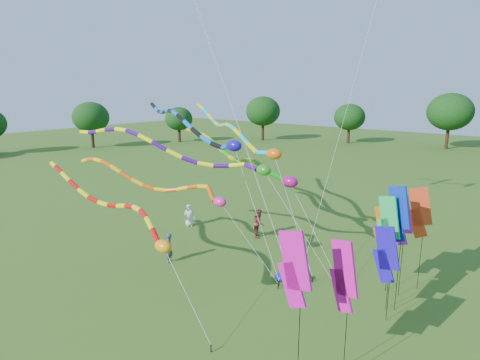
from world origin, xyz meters
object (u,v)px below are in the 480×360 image
Objects in this scene: person_c at (259,223)px; tube_kite_red at (117,210)px; tube_kite_orange at (166,185)px; blue_nylon_heap at (292,276)px; person_a at (189,215)px; person_b at (168,248)px.

tube_kite_red is at bearing 146.17° from person_c.
blue_nylon_heap is at bearing 10.86° from tube_kite_orange.
person_a is (-3.53, 5.01, -3.67)m from tube_kite_orange.
tube_kite_red is 4.48m from person_b.
blue_nylon_heap is at bearing 51.49° from tube_kite_red.
tube_kite_red is 7.85× the size of person_b.
person_c is (-4.82, 3.73, 0.73)m from blue_nylon_heap.
tube_kite_red is at bearing -19.33° from person_b.
person_a is 0.86× the size of person_c.
tube_kite_orange is 6.36× the size of person_c.
blue_nylon_heap is 0.71× the size of person_c.
person_c is (1.58, 6.27, 0.08)m from person_b.
tube_kite_red is 3.20m from tube_kite_orange.
person_c reaches higher than person_b.
blue_nylon_heap is (6.08, 5.80, -3.70)m from tube_kite_red.
blue_nylon_heap is at bearing -58.50° from person_a.
tube_kite_orange is (-0.21, 3.15, 0.57)m from tube_kite_red.
person_c is at bearing 142.28° from blue_nylon_heap.
tube_kite_red reaches higher than person_b.
person_a reaches higher than blue_nylon_heap.
person_b is 6.47m from person_c.
person_a is at bearing 79.04° from person_c.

